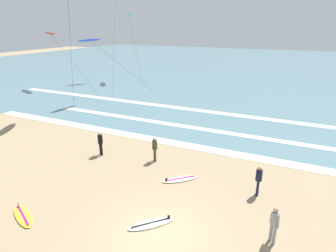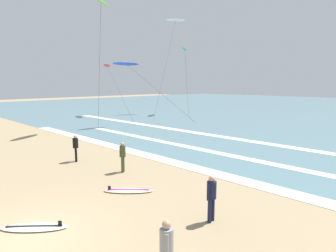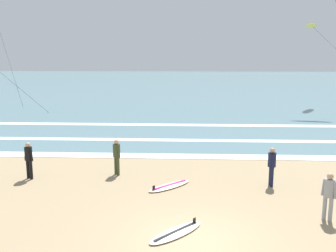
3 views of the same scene
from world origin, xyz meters
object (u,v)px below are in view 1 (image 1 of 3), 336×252
object	(u,v)px
surfboard_near_water	(151,224)
surfer_left_near	(155,147)
surfer_right_near	(100,141)
kite_blue_distant_high	(90,40)
surfboard_left_pile	(180,179)
surfboard_right_spare	(23,216)
surfer_foreground_main	(274,222)
kite_red_far_left	(50,34)
surfer_mid_group	(259,178)
kite_cyan_mid_center	(129,14)

from	to	relation	value
surfboard_near_water	surfer_left_near	bearing A→B (deg)	116.48
surfer_right_near	kite_blue_distant_high	xyz separation A→B (m)	(-9.32, 10.96, 5.63)
surfboard_left_pile	surfboard_right_spare	xyz separation A→B (m)	(-5.10, -6.08, 0.00)
surfer_right_near	surfer_left_near	distance (m)	3.71
surfer_foreground_main	surfboard_right_spare	xyz separation A→B (m)	(-10.31, -3.16, -0.91)
kite_red_far_left	kite_blue_distant_high	world-z (taller)	kite_red_far_left
surfer_foreground_main	kite_red_far_left	bearing A→B (deg)	148.37
surfer_mid_group	kite_cyan_mid_center	xyz separation A→B (m)	(-23.35, 25.16, 8.60)
surfboard_right_spare	kite_blue_distant_high	size ratio (longest dim) A/B	0.24
surfer_foreground_main	kite_red_far_left	world-z (taller)	kite_red_far_left
surfer_left_near	kite_blue_distant_high	size ratio (longest dim) A/B	0.18
surfer_right_near	surfboard_left_pile	distance (m)	6.14
kite_cyan_mid_center	surfboard_right_spare	bearing A→B (deg)	-65.85
surfer_right_near	surfboard_near_water	xyz separation A→B (m)	(6.40, -4.82, -0.91)
kite_cyan_mid_center	kite_blue_distant_high	bearing A→B (deg)	-74.20
surfer_foreground_main	surfboard_left_pile	world-z (taller)	surfer_foreground_main
surfer_left_near	kite_blue_distant_high	bearing A→B (deg)	141.71
surfer_left_near	surfer_foreground_main	bearing A→B (deg)	-30.05
surfer_left_near	surfboard_right_spare	size ratio (longest dim) A/B	0.74
kite_cyan_mid_center	kite_red_far_left	distance (m)	11.63
surfer_right_near	kite_cyan_mid_center	distance (m)	29.32
surfer_right_near	surfer_mid_group	distance (m)	10.15
kite_blue_distant_high	surfer_left_near	bearing A→B (deg)	-38.29
surfboard_left_pile	surfboard_right_spare	bearing A→B (deg)	-129.98
kite_blue_distant_high	surfer_foreground_main	bearing A→B (deg)	-35.43
surfer_left_near	kite_cyan_mid_center	size ratio (longest dim) A/B	0.16
surfer_left_near	kite_cyan_mid_center	distance (m)	30.56
kite_cyan_mid_center	surfboard_left_pile	bearing A→B (deg)	-52.93
surfer_mid_group	surfer_foreground_main	xyz separation A→B (m)	(1.10, -3.22, 0.00)
surfboard_left_pile	kite_cyan_mid_center	distance (m)	33.31
surfer_mid_group	surfer_left_near	distance (m)	6.60
surfboard_near_water	surfboard_right_spare	size ratio (longest dim) A/B	0.91
surfer_mid_group	kite_cyan_mid_center	bearing A→B (deg)	132.86
surfer_right_near	kite_cyan_mid_center	size ratio (longest dim) A/B	0.16
surfboard_right_spare	surfboard_left_pile	bearing A→B (deg)	50.02
surfer_right_near	surfer_foreground_main	size ratio (longest dim) A/B	1.00
surfer_mid_group	surfer_foreground_main	bearing A→B (deg)	-71.13
kite_red_far_left	surfboard_right_spare	bearing A→B (deg)	-47.31
surfer_left_near	kite_cyan_mid_center	bearing A→B (deg)	125.09
surfer_mid_group	kite_blue_distant_high	bearing A→B (deg)	149.62
surfboard_near_water	kite_blue_distant_high	distance (m)	23.22
surfboard_near_water	kite_blue_distant_high	xyz separation A→B (m)	(-15.73, 15.78, 6.54)
surfer_right_near	surfboard_near_water	size ratio (longest dim) A/B	0.82
surfer_foreground_main	surfboard_left_pile	distance (m)	6.04
surfer_right_near	kite_red_far_left	world-z (taller)	kite_red_far_left
surfboard_near_water	surfboard_left_pile	size ratio (longest dim) A/B	1.01
kite_cyan_mid_center	surfboard_near_water	bearing A→B (deg)	-56.41
surfer_right_near	surfer_foreground_main	bearing A→B (deg)	-18.10
surfboard_left_pile	kite_cyan_mid_center	world-z (taller)	kite_cyan_mid_center
surfer_mid_group	surfer_left_near	bearing A→B (deg)	169.77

